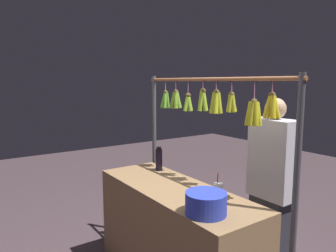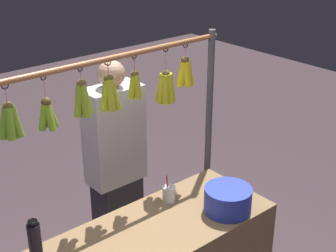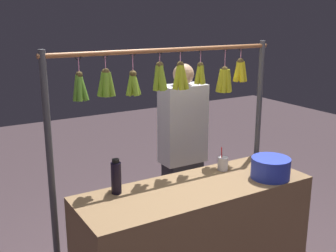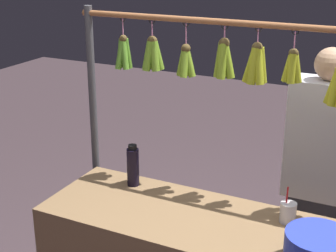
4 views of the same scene
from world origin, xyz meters
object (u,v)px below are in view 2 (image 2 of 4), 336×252
Objects in this scene: blue_bucket at (228,200)px; vendor_person at (116,175)px; water_bottle at (35,241)px; drink_cup at (169,194)px.

blue_bucket is 0.94m from vendor_person.
vendor_person is at bearing -146.72° from water_bottle.
water_bottle is 0.85× the size of blue_bucket.
water_bottle reaches higher than drink_cup.
water_bottle reaches higher than blue_bucket.
vendor_person reaches higher than drink_cup.
vendor_person is (-0.03, -0.61, -0.15)m from drink_cup.
water_bottle is at bearing -16.74° from blue_bucket.
water_bottle is at bearing 33.28° from vendor_person.
water_bottle is 0.14× the size of vendor_person.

